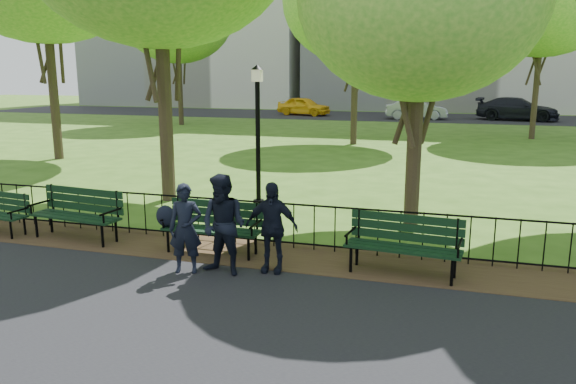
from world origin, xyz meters
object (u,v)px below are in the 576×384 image
(lamppost, at_px, (258,131))
(park_bench_main, at_px, (197,220))
(park_bench_right_a, at_px, (404,238))
(person_left, at_px, (185,228))
(person_right, at_px, (271,227))
(sedan_silver, at_px, (416,109))
(sedan_dark, at_px, (517,109))
(park_bench_left_a, at_px, (78,208))
(tree_far_w, at_px, (177,14))
(tree_far_c, at_px, (357,0))
(taxi, at_px, (304,106))
(person_mid, at_px, (224,225))

(lamppost, bearing_deg, park_bench_main, -87.61)
(park_bench_right_a, height_order, lamppost, lamppost)
(person_left, bearing_deg, person_right, 2.24)
(sedan_silver, height_order, sedan_dark, sedan_dark)
(park_bench_right_a, xyz_separation_m, person_left, (-3.51, -0.99, 0.15))
(park_bench_right_a, bearing_deg, park_bench_left_a, -175.55)
(park_bench_main, xyz_separation_m, park_bench_left_a, (-2.67, 0.09, 0.00))
(tree_far_w, distance_m, sedan_dark, 23.65)
(park_bench_left_a, distance_m, person_left, 3.19)
(park_bench_left_a, bearing_deg, sedan_dark, 77.73)
(person_left, relative_size, sedan_dark, 0.28)
(sedan_silver, bearing_deg, lamppost, 169.07)
(tree_far_c, relative_size, person_right, 6.00)
(tree_far_w, xyz_separation_m, person_right, (14.04, -23.92, -5.98))
(park_bench_right_a, distance_m, taxi, 34.82)
(lamppost, bearing_deg, park_bench_left_a, -123.84)
(person_mid, height_order, taxi, person_mid)
(taxi, bearing_deg, park_bench_left_a, -158.71)
(person_left, relative_size, sedan_silver, 0.35)
(park_bench_main, distance_m, person_mid, 1.37)
(lamppost, relative_size, sedan_dark, 0.65)
(tree_far_c, xyz_separation_m, person_mid, (1.02, -17.73, -5.58))
(person_mid, relative_size, person_right, 1.09)
(person_mid, distance_m, taxi, 34.92)
(lamppost, height_order, sedan_silver, lamppost)
(person_right, height_order, sedan_silver, person_right)
(park_bench_main, height_order, person_right, person_right)
(park_bench_right_a, bearing_deg, park_bench_main, -175.12)
(park_bench_right_a, bearing_deg, taxi, 113.77)
(sedan_silver, bearing_deg, taxi, 74.45)
(tree_far_c, xyz_separation_m, sedan_dark, (8.54, 16.01, -5.64))
(person_left, height_order, taxi, person_left)
(person_right, xyz_separation_m, sedan_dark, (6.80, 33.40, 0.01))
(park_bench_right_a, distance_m, person_mid, 3.01)
(park_bench_left_a, height_order, tree_far_w, tree_far_w)
(person_left, distance_m, sedan_dark, 34.81)
(tree_far_w, distance_m, sedan_silver, 17.49)
(taxi, bearing_deg, tree_far_w, 164.68)
(park_bench_left_a, height_order, park_bench_right_a, park_bench_left_a)
(park_bench_left_a, bearing_deg, person_right, -2.64)
(park_bench_left_a, xyz_separation_m, taxi, (-4.23, 32.97, 0.08))
(person_left, height_order, person_mid, person_mid)
(park_bench_main, distance_m, lamppost, 4.05)
(taxi, bearing_deg, person_left, -154.11)
(taxi, xyz_separation_m, sedan_dark, (15.37, -0.28, 0.08))
(tree_far_w, xyz_separation_m, sedan_dark, (20.84, 9.47, -5.97))
(taxi, bearing_deg, lamppost, -153.04)
(sedan_dark, bearing_deg, park_bench_left_a, 171.05)
(person_right, bearing_deg, person_mid, -156.76)
(park_bench_left_a, distance_m, person_right, 4.39)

